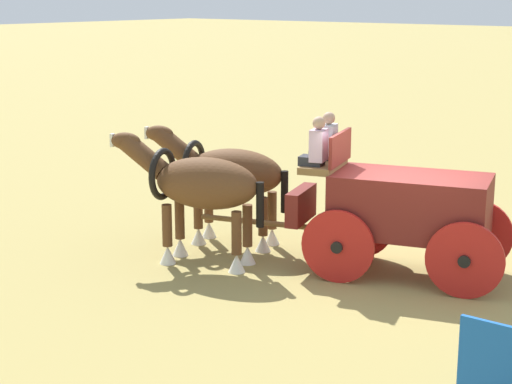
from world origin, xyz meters
TOP-DOWN VIEW (x-y plane):
  - ground_plane at (0.00, 0.00)m, footprint 220.00×220.00m
  - show_wagon at (0.16, 0.05)m, footprint 5.58×2.60m
  - draft_horse_near at (3.27, 1.74)m, footprint 2.91×1.48m
  - draft_horse_off at (3.67, 0.51)m, footprint 2.90×1.45m

SIDE VIEW (x-z plane):
  - ground_plane at x=0.00m, z-range 0.00..0.00m
  - show_wagon at x=0.16m, z-range -0.15..2.59m
  - draft_horse_off at x=3.67m, z-range 0.25..2.49m
  - draft_horse_near at x=3.27m, z-range 0.27..2.57m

